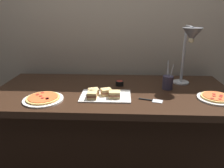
{
  "coord_description": "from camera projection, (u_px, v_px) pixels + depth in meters",
  "views": [
    {
      "loc": [
        0.07,
        -1.64,
        1.39
      ],
      "look_at": [
        -0.01,
        0.0,
        0.81
      ],
      "focal_mm": 34.88,
      "sensor_mm": 36.0,
      "label": 1
    }
  ],
  "objects": [
    {
      "name": "ground_plane",
      "position": [
        113.0,
        167.0,
        2.01
      ],
      "size": [
        8.0,
        8.0,
        0.0
      ],
      "primitive_type": "plane",
      "color": "#38332D"
    },
    {
      "name": "back_wall",
      "position": [
        115.0,
        28.0,
        2.08
      ],
      "size": [
        4.4,
        0.04,
        2.4
      ],
      "primitive_type": "cube",
      "color": "tan",
      "rests_on": "ground_plane"
    },
    {
      "name": "buffet_table",
      "position": [
        113.0,
        130.0,
        1.88
      ],
      "size": [
        1.9,
        0.84,
        0.76
      ],
      "color": "black",
      "rests_on": "ground_plane"
    },
    {
      "name": "heat_lamp",
      "position": [
        190.0,
        41.0,
        1.67
      ],
      "size": [
        0.15,
        0.3,
        0.5
      ],
      "color": "#B7BABF",
      "rests_on": "buffet_table"
    },
    {
      "name": "pizza_plate_front",
      "position": [
        43.0,
        99.0,
        1.55
      ],
      "size": [
        0.29,
        0.29,
        0.03
      ],
      "color": "white",
      "rests_on": "buffet_table"
    },
    {
      "name": "pizza_plate_center",
      "position": [
        216.0,
        98.0,
        1.57
      ],
      "size": [
        0.26,
        0.26,
        0.03
      ],
      "color": "white",
      "rests_on": "buffet_table"
    },
    {
      "name": "sandwich_platter",
      "position": [
        104.0,
        95.0,
        1.61
      ],
      "size": [
        0.37,
        0.24,
        0.06
      ],
      "color": "white",
      "rests_on": "buffet_table"
    },
    {
      "name": "sauce_cup_near",
      "position": [
        120.0,
        83.0,
        1.85
      ],
      "size": [
        0.07,
        0.07,
        0.04
      ],
      "color": "black",
      "rests_on": "buffet_table"
    },
    {
      "name": "utensil_holder",
      "position": [
        168.0,
        82.0,
        1.76
      ],
      "size": [
        0.08,
        0.08,
        0.23
      ],
      "color": "#383347",
      "rests_on": "buffet_table"
    },
    {
      "name": "serving_spatula",
      "position": [
        152.0,
        100.0,
        1.55
      ],
      "size": [
        0.17,
        0.08,
        0.01
      ],
      "color": "#B7BABF",
      "rests_on": "buffet_table"
    }
  ]
}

